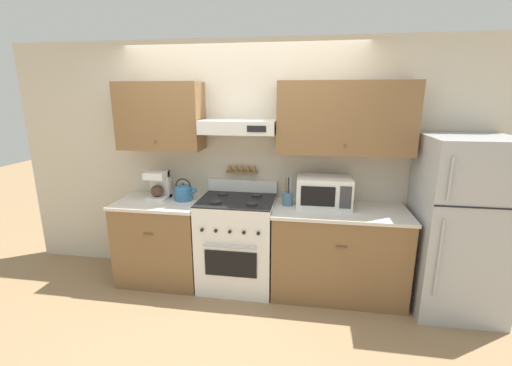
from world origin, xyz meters
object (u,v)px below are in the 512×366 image
stove_range (237,242)px  tea_kettle (184,192)px  refrigerator (460,226)px  coffee_maker (159,185)px  microwave (324,192)px  utensil_crock (288,198)px

stove_range → tea_kettle: size_ratio=4.36×
refrigerator → tea_kettle: 2.71m
coffee_maker → microwave: 1.76m
microwave → coffee_maker: bearing=179.7°
utensil_crock → coffee_maker: bearing=178.9°
utensil_crock → microwave: bearing=2.8°
refrigerator → microwave: (-1.23, 0.14, 0.23)m
tea_kettle → coffee_maker: size_ratio=0.84×
stove_range → utensil_crock: utensil_crock is taller
stove_range → utensil_crock: bearing=7.6°
refrigerator → utensil_crock: size_ratio=5.77×
refrigerator → tea_kettle: refrigerator is taller
refrigerator → coffee_maker: bearing=177.1°
microwave → refrigerator: bearing=-6.6°
refrigerator → coffee_maker: (-2.99, 0.15, 0.23)m
tea_kettle → microwave: (1.47, 0.02, 0.06)m
coffee_maker → microwave: bearing=-0.3°
tea_kettle → coffee_maker: bearing=174.5°
tea_kettle → utensil_crock: size_ratio=0.88×
stove_range → tea_kettle: tea_kettle is taller
stove_range → utensil_crock: (0.51, 0.07, 0.49)m
utensil_crock → tea_kettle: bearing=-180.0°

